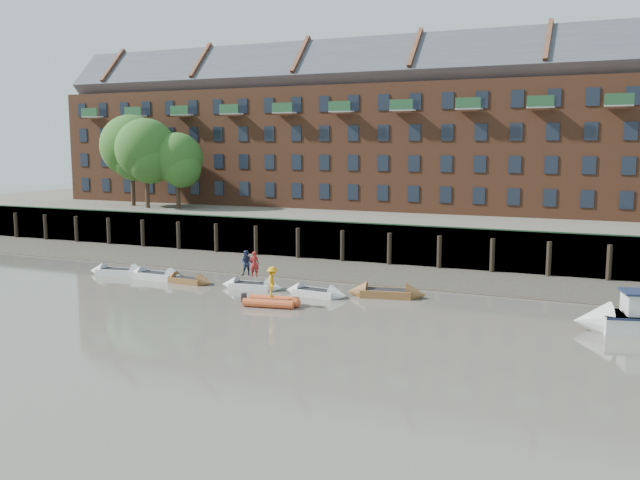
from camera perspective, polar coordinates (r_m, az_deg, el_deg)
The scene contains 18 objects.
ground at distance 35.33m, azimuth -8.31°, elevation -7.61°, with size 220.00×220.00×0.00m, color #645F56.
foreshore at distance 51.08m, azimuth 2.41°, elevation -2.68°, with size 110.00×8.00×0.50m, color #3D382F.
mud_band at distance 47.99m, azimuth 0.94°, elevation -3.37°, with size 110.00×1.60×0.10m, color #4C4336.
river_wall at distance 54.88m, azimuth 4.07°, elevation -0.27°, with size 110.00×1.23×3.30m.
bank_terrace at distance 67.76m, azimuth 7.93°, elevation 1.25°, with size 110.00×28.00×3.20m, color #5E594D.
apartment_terrace at distance 68.35m, azimuth 8.35°, elevation 10.73°, with size 80.60×15.56×20.98m.
tree_cluster at distance 71.19m, azimuth -14.42°, elevation 7.37°, with size 11.76×7.74×9.40m.
rowboat_0 at distance 51.77m, azimuth -16.57°, elevation -2.60°, with size 4.89×2.15×1.37m.
rowboat_1 at distance 49.56m, azimuth -13.61°, elevation -2.95°, with size 4.80×1.50×1.38m.
rowboat_2 at distance 47.68m, azimuth -11.10°, elevation -3.35°, with size 4.01×1.36×1.15m.
rowboat_3 at distance 45.07m, azimuth -5.77°, elevation -3.87°, with size 4.39×1.69×1.24m.
rowboat_4 at distance 42.82m, azimuth -0.36°, elevation -4.46°, with size 4.39×1.60×1.25m.
rowboat_5 at distance 42.76m, azimuth 5.60°, elevation -4.47°, with size 5.12×2.38×1.43m.
rib_tender at distance 40.36m, azimuth -3.95°, elevation -5.20°, with size 3.45×2.08×0.58m.
motor_launch at distance 38.11m, azimuth 24.85°, elevation -6.04°, with size 6.96×3.75×2.73m.
person_rower_a at distance 44.74m, azimuth -5.55°, elevation -2.03°, with size 0.63×0.41×1.72m, color maroon.
person_rower_b at distance 45.11m, azimuth -6.17°, elevation -1.95°, with size 0.84×0.65×1.73m, color #19233F.
person_rib_crew at distance 40.16m, azimuth -4.03°, elevation -3.52°, with size 1.17×0.67×1.80m, color orange.
Camera 1 is at (18.12, -28.82, 9.43)m, focal length 38.00 mm.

